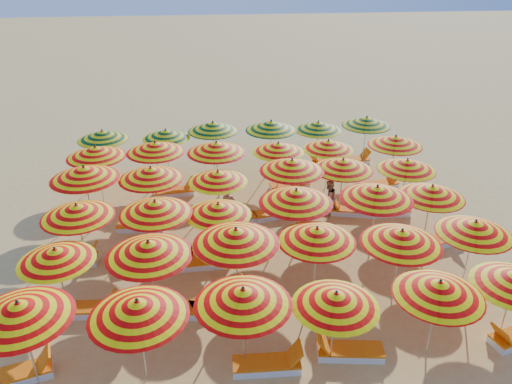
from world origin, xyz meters
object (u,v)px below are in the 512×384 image
Objects in this scene: umbrella_15 at (296,196)px; umbrella_31 at (166,134)px; umbrella_7 at (149,249)px; lounger_14 at (352,210)px; umbrella_28 at (328,145)px; lounger_18 at (379,185)px; umbrella_18 at (84,173)px; lounger_10 at (440,241)px; beachgoer_a at (228,207)px; umbrella_3 at (336,300)px; lounger_5 at (177,309)px; umbrella_4 at (439,289)px; lounger_7 at (73,260)px; lounger_20 at (352,161)px; umbrella_11 at (475,228)px; umbrella_10 at (401,237)px; lounger_2 at (348,351)px; lounger_4 at (87,309)px; lounger_19 at (326,162)px; umbrella_14 at (218,209)px; umbrella_1 at (138,309)px; umbrella_29 at (395,141)px; umbrella_26 at (216,148)px; lounger_1 at (268,364)px; umbrella_17 at (432,192)px; umbrella_30 at (103,135)px; lounger_13 at (277,213)px; umbrella_0 at (19,311)px; lounger_8 at (146,258)px; lounger_16 at (174,192)px; umbrella_16 at (377,193)px; lounger_15 at (386,211)px; umbrella_8 at (236,236)px; umbrella_19 at (151,173)px; umbrella_22 at (343,165)px; umbrella_35 at (366,121)px; beachgoer_b at (328,198)px; lounger_9 at (205,262)px; umbrella_23 at (407,165)px; lounger_12 at (233,219)px; umbrella_9 at (317,235)px; umbrella_20 at (218,177)px; umbrella_12 at (77,211)px; umbrella_21 at (292,165)px.

umbrella_31 is at bearing 122.99° from umbrella_15.
lounger_14 is (7.23, 5.13, -2.07)m from umbrella_7.
umbrella_28 is 2.96m from lounger_18.
umbrella_18 is 12.80m from lounger_10.
beachgoer_a is at bearing 147.48° from lounger_10.
lounger_5 is (-3.98, 2.25, -1.83)m from umbrella_3.
lounger_5 is at bearing 161.19° from umbrella_4.
lounger_20 is at bearing 30.28° from lounger_7.
umbrella_11 is 5.41m from umbrella_15.
umbrella_10 reaches higher than lounger_10.
lounger_4 is (-7.04, 2.37, 0.00)m from lounger_2.
lounger_4 and lounger_19 have the same top height.
umbrella_14 is 3.40m from lounger_5.
umbrella_29 is at bearing 45.45° from umbrella_1.
umbrella_14 is at bearing -178.05° from umbrella_15.
umbrella_26 is 9.80m from lounger_1.
umbrella_17 is 13.74m from umbrella_30.
lounger_13 is (4.30, 7.63, -2.02)m from umbrella_1.
umbrella_4 is 0.93× the size of umbrella_7.
umbrella_0 is at bearing -88.81° from lounger_7.
umbrella_31 reaches higher than lounger_14.
lounger_8 is at bearing -71.43° from umbrella_30.
umbrella_31 reaches higher than lounger_2.
umbrella_17 is at bearing -35.14° from lounger_16.
umbrella_1 is 15.20m from lounger_20.
umbrella_16 reaches higher than lounger_15.
umbrella_8 is 5.46m from umbrella_19.
umbrella_22 is 1.03× the size of umbrella_35.
umbrella_29 is 1.67× the size of beachgoer_b.
umbrella_8 reaches higher than umbrella_28.
umbrella_26 reaches higher than umbrella_17.
lounger_9 is at bearing 115.48° from umbrella_8.
umbrella_31 is 1.85× the size of beachgoer_b.
lounger_7 is at bearing -138.75° from umbrella_26.
umbrella_23 is 1.46× the size of lounger_12.
umbrella_15 reaches higher than umbrella_28.
umbrella_26 is (0.10, 4.68, 0.24)m from umbrella_14.
lounger_2 is at bearing -102.58° from umbrella_22.
umbrella_26 is 1.58× the size of lounger_4.
umbrella_1 is 5.49m from umbrella_9.
umbrella_20 is 1.53× the size of lounger_18.
umbrella_9 is 1.64× the size of beachgoer_b.
umbrella_17 is at bearing 141.98° from lounger_14.
umbrella_19 is (-7.50, 7.29, 0.10)m from umbrella_4.
lounger_7 is (-4.88, 0.31, -1.83)m from umbrella_14.
umbrella_1 is 1.12× the size of umbrella_3.
umbrella_9 is 7.44m from umbrella_12.
umbrella_3 is 7.78m from lounger_13.
lounger_4 is (-11.37, -0.16, -1.94)m from umbrella_11.
umbrella_26 is at bearing 142.47° from umbrella_21.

